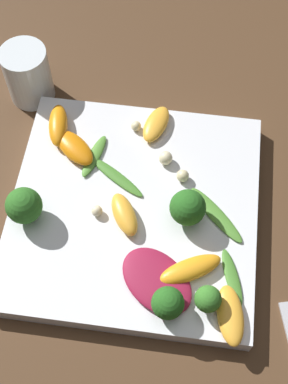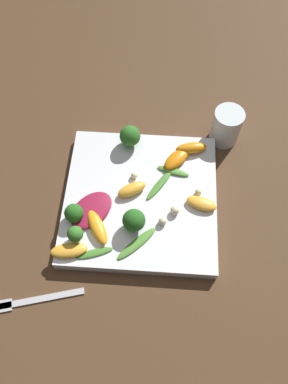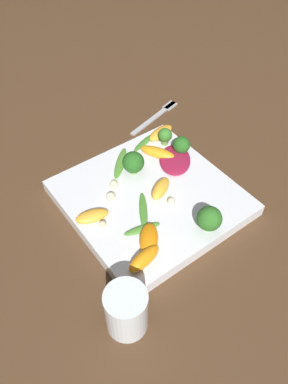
% 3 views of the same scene
% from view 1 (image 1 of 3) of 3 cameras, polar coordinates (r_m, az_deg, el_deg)
% --- Properties ---
extents(ground_plane, '(2.40, 2.40, 0.00)m').
position_cam_1_polar(ground_plane, '(0.66, -1.05, -2.46)').
color(ground_plane, '#4C331E').
extents(plate, '(0.29, 0.29, 0.02)m').
position_cam_1_polar(plate, '(0.65, -1.07, -1.99)').
color(plate, white).
rests_on(plate, ground_plane).
extents(drinking_glass, '(0.06, 0.06, 0.08)m').
position_cam_1_polar(drinking_glass, '(0.75, -12.29, 12.14)').
color(drinking_glass, white).
rests_on(drinking_glass, ground_plane).
extents(radicchio_leaf_0, '(0.11, 0.11, 0.01)m').
position_cam_1_polar(radicchio_leaf_0, '(0.60, 1.37, -9.43)').
color(radicchio_leaf_0, maroon).
rests_on(radicchio_leaf_0, plate).
extents(orange_segment_0, '(0.06, 0.08, 0.02)m').
position_cam_1_polar(orange_segment_0, '(0.60, 4.93, -8.23)').
color(orange_segment_0, orange).
rests_on(orange_segment_0, plate).
extents(orange_segment_1, '(0.07, 0.04, 0.02)m').
position_cam_1_polar(orange_segment_1, '(0.69, -9.14, 7.05)').
color(orange_segment_1, orange).
rests_on(orange_segment_1, plate).
extents(orange_segment_2, '(0.06, 0.04, 0.02)m').
position_cam_1_polar(orange_segment_2, '(0.69, 1.30, 7.25)').
color(orange_segment_2, '#FCAD33').
rests_on(orange_segment_2, plate).
extents(orange_segment_3, '(0.06, 0.05, 0.02)m').
position_cam_1_polar(orange_segment_3, '(0.62, -2.11, -2.41)').
color(orange_segment_3, '#FCAD33').
rests_on(orange_segment_3, plate).
extents(orange_segment_4, '(0.07, 0.04, 0.02)m').
position_cam_1_polar(orange_segment_4, '(0.59, 9.19, -12.85)').
color(orange_segment_4, '#FCAD33').
rests_on(orange_segment_4, plate).
extents(orange_segment_5, '(0.06, 0.07, 0.02)m').
position_cam_1_polar(orange_segment_5, '(0.67, -7.42, 4.71)').
color(orange_segment_5, orange).
rests_on(orange_segment_5, plate).
extents(broccoli_floret_0, '(0.04, 0.04, 0.04)m').
position_cam_1_polar(broccoli_floret_0, '(0.57, 2.55, -11.77)').
color(broccoli_floret_0, '#84AD5B').
rests_on(broccoli_floret_0, plate).
extents(broccoli_floret_1, '(0.03, 0.03, 0.04)m').
position_cam_1_polar(broccoli_floret_1, '(0.58, 6.82, -11.32)').
color(broccoli_floret_1, '#7A9E51').
rests_on(broccoli_floret_1, plate).
extents(broccoli_floret_2, '(0.04, 0.04, 0.05)m').
position_cam_1_polar(broccoli_floret_2, '(0.62, -12.68, -1.46)').
color(broccoli_floret_2, '#84AD5B').
rests_on(broccoli_floret_2, plate).
extents(broccoli_floret_3, '(0.04, 0.04, 0.05)m').
position_cam_1_polar(broccoli_floret_3, '(0.61, 4.68, -1.70)').
color(broccoli_floret_3, '#84AD5B').
rests_on(broccoli_floret_3, plate).
extents(arugula_sprig_0, '(0.07, 0.03, 0.01)m').
position_cam_1_polar(arugula_sprig_0, '(0.67, -5.33, 3.85)').
color(arugula_sprig_0, '#518E33').
rests_on(arugula_sprig_0, plate).
extents(arugula_sprig_1, '(0.07, 0.04, 0.00)m').
position_cam_1_polar(arugula_sprig_1, '(0.61, 9.37, -8.99)').
color(arugula_sprig_1, '#47842D').
rests_on(arugula_sprig_1, plate).
extents(arugula_sprig_2, '(0.08, 0.08, 0.01)m').
position_cam_1_polar(arugula_sprig_2, '(0.63, 7.68, -2.64)').
color(arugula_sprig_2, '#518E33').
rests_on(arugula_sprig_2, plate).
extents(arugula_sprig_3, '(0.06, 0.08, 0.01)m').
position_cam_1_polar(arugula_sprig_3, '(0.66, -2.98, 1.65)').
color(arugula_sprig_3, '#47842D').
rests_on(arugula_sprig_3, plate).
extents(macadamia_nut_0, '(0.02, 0.02, 0.02)m').
position_cam_1_polar(macadamia_nut_0, '(0.66, 2.32, 3.65)').
color(macadamia_nut_0, beige).
rests_on(macadamia_nut_0, plate).
extents(macadamia_nut_1, '(0.02, 0.02, 0.02)m').
position_cam_1_polar(macadamia_nut_1, '(0.65, 4.14, 1.73)').
color(macadamia_nut_1, beige).
rests_on(macadamia_nut_1, plate).
extents(macadamia_nut_2, '(0.01, 0.01, 0.01)m').
position_cam_1_polar(macadamia_nut_2, '(0.63, -5.05, -2.01)').
color(macadamia_nut_2, beige).
rests_on(macadamia_nut_2, plate).
extents(macadamia_nut_3, '(0.01, 0.01, 0.01)m').
position_cam_1_polar(macadamia_nut_3, '(0.69, -0.85, 7.05)').
color(macadamia_nut_3, beige).
rests_on(macadamia_nut_3, plate).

